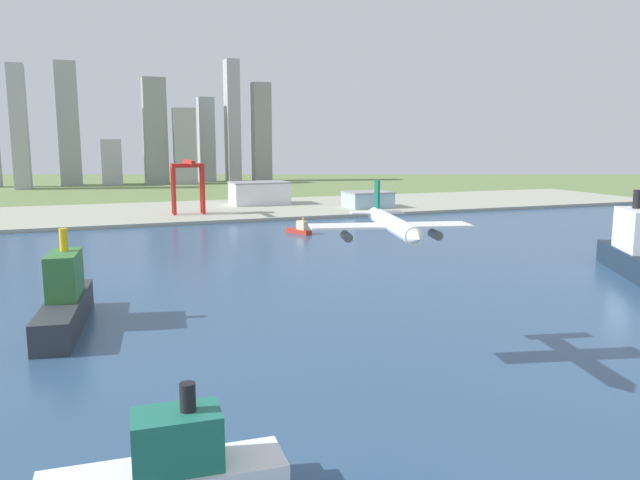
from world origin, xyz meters
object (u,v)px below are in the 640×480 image
airplane_landing (393,225)px  ferry_boat (169,470)px  warehouse_annex (368,199)px  port_crane_red (188,176)px  tugboat_small (300,229)px  warehouse_main (259,193)px  container_barge (65,301)px

airplane_landing → ferry_boat: airplane_landing is taller
ferry_boat → warehouse_annex: size_ratio=1.09×
port_crane_red → tugboat_small: bearing=-63.9°
ferry_boat → warehouse_main: 425.27m
airplane_landing → warehouse_annex: bearing=66.2°
ferry_boat → warehouse_annex: ferry_boat is taller
airplane_landing → warehouse_annex: size_ratio=1.24×
warehouse_main → warehouse_annex: bearing=-35.4°
container_barge → warehouse_main: bearing=65.2°
container_barge → warehouse_main: 334.64m
port_crane_red → warehouse_annex: 141.75m
tugboat_small → warehouse_annex: warehouse_annex is taller
tugboat_small → warehouse_main: (15.54, 152.64, 8.83)m
airplane_landing → warehouse_annex: 345.54m
port_crane_red → warehouse_main: 84.86m
port_crane_red → warehouse_annex: bearing=-1.0°
container_barge → ferry_boat: 105.02m
warehouse_main → container_barge: bearing=-114.8°
tugboat_small → warehouse_main: size_ratio=0.41×
airplane_landing → warehouse_annex: airplane_landing is taller
airplane_landing → port_crane_red: 317.67m
airplane_landing → ferry_boat: 76.02m
warehouse_main → warehouse_annex: 91.45m
ferry_boat → tugboat_small: bearing=67.3°
tugboat_small → ferry_boat: bearing=-112.7°
warehouse_main → warehouse_annex: warehouse_main is taller
airplane_landing → ferry_boat: bearing=-145.9°
container_barge → port_crane_red: (74.53, 253.28, 22.12)m
tugboat_small → airplane_landing: bearing=-102.8°
port_crane_red → warehouse_main: bearing=37.6°
container_barge → tugboat_small: bearing=50.5°
airplane_landing → warehouse_annex: (138.91, 315.25, -26.86)m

